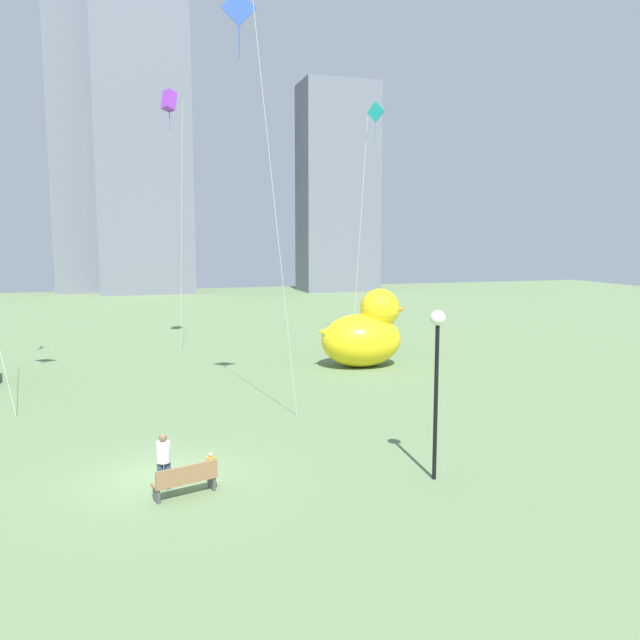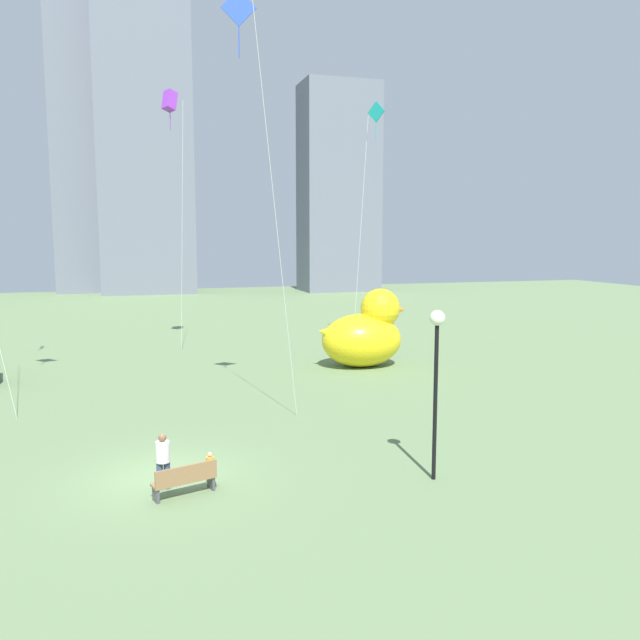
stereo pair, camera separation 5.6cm
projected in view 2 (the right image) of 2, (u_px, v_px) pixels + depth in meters
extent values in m
plane|color=#678255|center=(164.00, 477.00, 18.81)|extent=(140.00, 140.00, 0.00)
cube|color=olive|center=(184.00, 480.00, 17.45)|extent=(1.81, 0.94, 0.06)
cube|color=olive|center=(187.00, 474.00, 17.25)|extent=(1.69, 0.57, 0.45)
cube|color=#47474C|center=(156.00, 495.00, 17.04)|extent=(0.18, 0.38, 0.39)
cube|color=#47474C|center=(211.00, 482.00, 17.92)|extent=(0.18, 0.38, 0.39)
cylinder|color=#38476B|center=(160.00, 476.00, 17.88)|extent=(0.18, 0.18, 0.78)
cylinder|color=#38476B|center=(167.00, 475.00, 17.93)|extent=(0.18, 0.18, 0.78)
cylinder|color=white|center=(163.00, 452.00, 17.82)|extent=(0.39, 0.39, 0.58)
sphere|color=brown|center=(162.00, 438.00, 17.76)|extent=(0.23, 0.23, 0.23)
cylinder|color=silver|center=(208.00, 476.00, 18.24)|extent=(0.11, 0.11, 0.46)
cylinder|color=silver|center=(212.00, 476.00, 18.28)|extent=(0.11, 0.11, 0.46)
cylinder|color=gold|center=(210.00, 463.00, 18.21)|extent=(0.23, 0.23, 0.35)
sphere|color=#D8AD8C|center=(210.00, 454.00, 18.18)|extent=(0.13, 0.13, 0.13)
ellipsoid|color=yellow|center=(362.00, 340.00, 34.74)|extent=(4.43, 3.28, 2.89)
sphere|color=yellow|center=(380.00, 308.00, 34.82)|extent=(2.16, 2.16, 2.16)
cone|color=orange|center=(397.00, 310.00, 35.12)|extent=(0.97, 0.97, 0.97)
cone|color=yellow|center=(328.00, 333.00, 34.12)|extent=(1.32, 1.16, 1.39)
cylinder|color=black|center=(435.00, 403.00, 18.38)|extent=(0.12, 0.12, 4.56)
sphere|color=#EAEACC|center=(437.00, 318.00, 18.06)|extent=(0.45, 0.45, 0.45)
cube|color=slate|center=(95.00, 151.00, 81.93)|extent=(10.11, 8.86, 35.75)
cube|color=slate|center=(144.00, 142.00, 79.58)|extent=(11.33, 8.97, 37.48)
cube|color=slate|center=(339.00, 189.00, 82.89)|extent=(9.69, 6.44, 26.38)
cylinder|color=silver|center=(276.00, 222.00, 23.05)|extent=(2.06, 2.16, 15.08)
cube|color=blue|center=(239.00, 8.00, 22.73)|extent=(1.26, 0.30, 1.27)
cylinder|color=blue|center=(239.00, 34.00, 22.85)|extent=(0.04, 0.04, 1.60)
cylinder|color=silver|center=(361.00, 232.00, 40.38)|extent=(1.45, 1.41, 14.56)
cube|color=teal|center=(376.00, 112.00, 38.97)|extent=(0.72, 1.11, 1.27)
cylinder|color=teal|center=(376.00, 127.00, 39.08)|extent=(0.04, 0.04, 1.60)
cylinder|color=silver|center=(182.00, 230.00, 38.48)|extent=(0.43, 1.07, 14.85)
cube|color=purple|center=(170.00, 101.00, 37.18)|extent=(1.00, 1.09, 1.29)
cylinder|color=purple|center=(170.00, 117.00, 37.29)|extent=(0.04, 0.04, 1.60)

